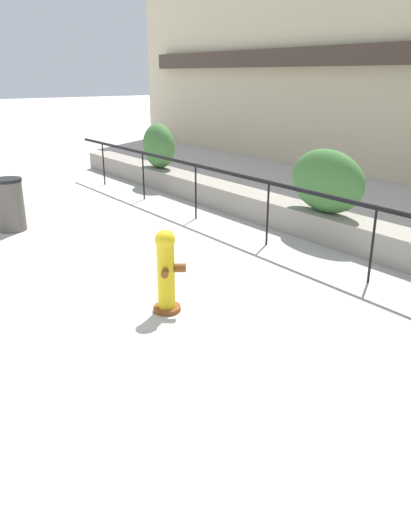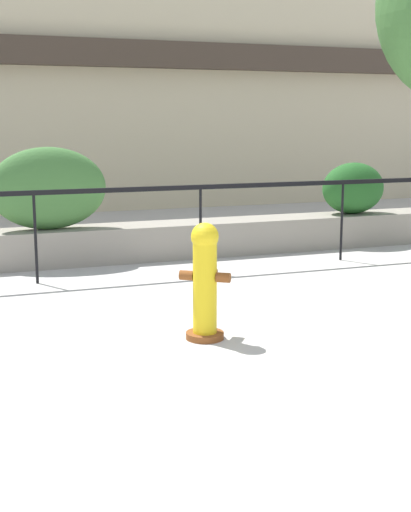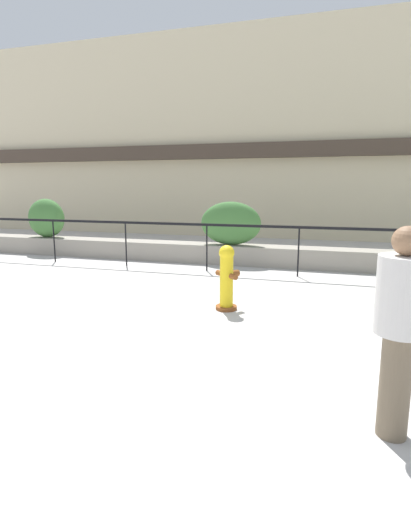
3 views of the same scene
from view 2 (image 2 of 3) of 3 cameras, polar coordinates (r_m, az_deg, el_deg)
ground_plane at (r=4.46m, az=-5.02°, el=-15.66°), size 120.00×120.00×0.00m
planter_wall_low at (r=10.06m, az=-14.14°, el=0.58°), size 18.00×0.70×0.50m
fence_railing_segment at (r=8.87m, az=-13.57°, el=4.28°), size 15.00×0.05×1.15m
hedge_bush_1 at (r=9.99m, az=-12.47°, el=5.30°), size 1.59×0.57×1.13m
hedge_bush_2 at (r=11.68m, az=11.73°, el=5.33°), size 1.06×0.68×0.82m
fire_hydrant at (r=6.48m, az=-0.04°, el=-1.94°), size 0.49×0.49×1.08m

